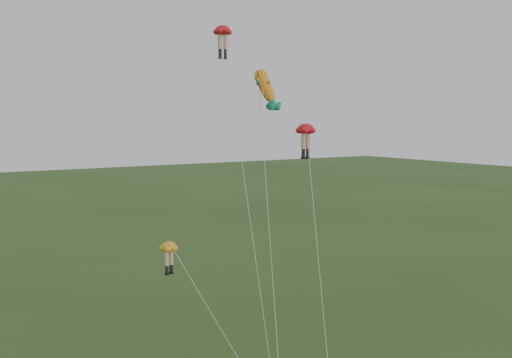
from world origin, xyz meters
TOP-DOWN VIEW (x-y plane):
  - legs_kite_red_high at (3.32, 12.18)m, footprint 4.56×12.82m
  - legs_kite_red_mid at (6.83, 6.89)m, footprint 6.89×11.02m
  - legs_kite_yellow at (-6.07, 0.79)m, footprint 4.96×3.14m
  - fish_kite at (2.30, 5.19)m, footprint 3.73×7.55m

SIDE VIEW (x-z plane):
  - legs_kite_yellow at x=-6.07m, z-range 3.69..12.54m
  - legs_kite_red_mid at x=6.83m, z-range 6.50..21.02m
  - fish_kite at x=2.30m, z-range 7.64..25.83m
  - legs_kite_red_high at x=3.32m, z-range 9.89..31.52m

